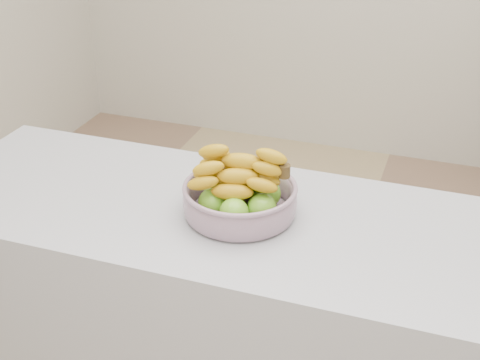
# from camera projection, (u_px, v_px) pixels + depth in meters

# --- Properties ---
(counter) EXTENTS (2.00, 0.60, 0.90)m
(counter) POSITION_uv_depth(u_px,v_px,m) (285.00, 359.00, 1.88)
(counter) COLOR #A2A3AA
(counter) RESTS_ON ground
(fruit_bowl) EXTENTS (0.29, 0.29, 0.17)m
(fruit_bowl) POSITION_uv_depth(u_px,v_px,m) (240.00, 196.00, 1.68)
(fruit_bowl) COLOR #A0ADC0
(fruit_bowl) RESTS_ON counter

